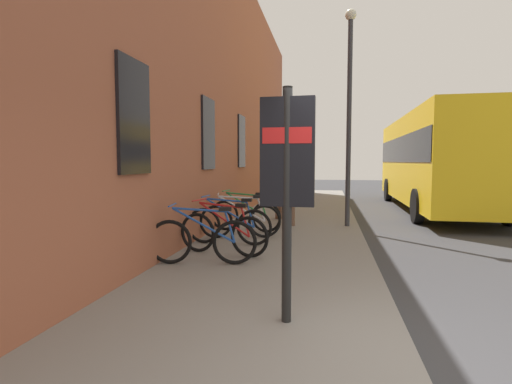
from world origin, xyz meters
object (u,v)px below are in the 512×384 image
at_px(bicycle_mid_rack, 241,220).
at_px(transit_info_sign, 287,167).
at_px(bicycle_far_end, 223,233).
at_px(city_bus, 435,157).
at_px(pedestrian_near_bus, 279,187).
at_px(bicycle_by_door, 229,225).
at_px(pedestrian_crossing_street, 289,185).
at_px(street_lamp, 349,100).
at_px(bicycle_leaning_wall, 203,240).
at_px(bicycle_under_window, 245,215).

distance_m(bicycle_mid_rack, transit_info_sign, 4.73).
height_order(bicycle_far_end, bicycle_mid_rack, same).
distance_m(city_bus, pedestrian_near_bus, 6.62).
relative_size(bicycle_by_door, bicycle_mid_rack, 1.02).
bearing_deg(pedestrian_crossing_street, transit_info_sign, -174.65).
distance_m(transit_info_sign, street_lamp, 6.66).
relative_size(bicycle_far_end, bicycle_mid_rack, 1.00).
bearing_deg(street_lamp, pedestrian_crossing_street, 98.99).
height_order(bicycle_leaning_wall, bicycle_under_window, same).
distance_m(bicycle_leaning_wall, bicycle_mid_rack, 2.28).
relative_size(bicycle_far_end, pedestrian_crossing_street, 1.00).
distance_m(bicycle_far_end, street_lamp, 5.15).
height_order(bicycle_under_window, street_lamp, street_lamp).
distance_m(city_bus, street_lamp, 6.10).
height_order(bicycle_by_door, pedestrian_crossing_street, pedestrian_crossing_street).
xyz_separation_m(transit_info_sign, pedestrian_crossing_street, (6.17, 0.58, -0.54)).
xyz_separation_m(bicycle_far_end, bicycle_by_door, (0.88, 0.12, 0.00)).
bearing_deg(bicycle_far_end, bicycle_leaning_wall, 167.73).
relative_size(bicycle_by_door, street_lamp, 0.33).
xyz_separation_m(pedestrian_crossing_street, street_lamp, (0.23, -1.48, 2.14)).
bearing_deg(pedestrian_near_bus, bicycle_under_window, 165.96).
height_order(bicycle_mid_rack, street_lamp, street_lamp).
distance_m(bicycle_leaning_wall, bicycle_far_end, 0.72).
bearing_deg(pedestrian_near_bus, bicycle_by_door, 171.44).
bearing_deg(pedestrian_crossing_street, bicycle_mid_rack, 154.69).
xyz_separation_m(bicycle_leaning_wall, bicycle_mid_rack, (2.28, -0.12, 0.00)).
height_order(bicycle_far_end, pedestrian_near_bus, pedestrian_near_bus).
bearing_deg(bicycle_far_end, pedestrian_crossing_street, -13.81).
distance_m(bicycle_far_end, pedestrian_near_bus, 4.61).
relative_size(bicycle_leaning_wall, city_bus, 0.17).
relative_size(bicycle_far_end, city_bus, 0.16).
distance_m(bicycle_mid_rack, city_bus, 9.10).
height_order(city_bus, pedestrian_near_bus, city_bus).
relative_size(transit_info_sign, city_bus, 0.23).
relative_size(bicycle_by_door, transit_info_sign, 0.74).
distance_m(bicycle_leaning_wall, pedestrian_near_bus, 5.32).
xyz_separation_m(bicycle_leaning_wall, pedestrian_crossing_street, (4.11, -0.99, 0.67)).
bearing_deg(city_bus, bicycle_mid_rack, 141.14).
bearing_deg(pedestrian_crossing_street, bicycle_under_window, 137.01).
bearing_deg(city_bus, pedestrian_crossing_street, 137.27).
relative_size(bicycle_mid_rack, street_lamp, 0.32).
bearing_deg(bicycle_by_door, bicycle_mid_rack, -7.27).
bearing_deg(bicycle_far_end, transit_info_sign, -152.84).
distance_m(bicycle_leaning_wall, street_lamp, 5.73).
distance_m(bicycle_by_door, transit_info_sign, 4.13).
relative_size(bicycle_mid_rack, transit_info_sign, 0.72).
relative_size(bicycle_far_end, bicycle_by_door, 0.98).
height_order(bicycle_leaning_wall, pedestrian_near_bus, pedestrian_near_bus).
bearing_deg(bicycle_far_end, bicycle_mid_rack, 1.00).
relative_size(bicycle_mid_rack, bicycle_under_window, 0.98).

